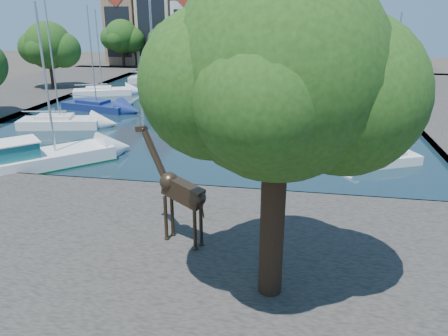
% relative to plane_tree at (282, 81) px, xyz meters
% --- Properties ---
extents(ground, '(160.00, 160.00, 0.00)m').
position_rel_plane_tree_xyz_m(ground, '(-7.62, 9.01, -7.67)').
color(ground, '#38332B').
rests_on(ground, ground).
extents(water_basin, '(38.00, 50.00, 0.08)m').
position_rel_plane_tree_xyz_m(water_basin, '(-7.62, 33.01, -7.63)').
color(water_basin, black).
rests_on(water_basin, ground).
extents(near_quay, '(50.00, 14.00, 0.50)m').
position_rel_plane_tree_xyz_m(near_quay, '(-7.62, 2.01, -7.42)').
color(near_quay, '#44403B').
rests_on(near_quay, ground).
extents(far_quay, '(60.00, 16.00, 0.50)m').
position_rel_plane_tree_xyz_m(far_quay, '(-7.62, 65.01, -7.42)').
color(far_quay, '#44403B').
rests_on(far_quay, ground).
extents(left_quay, '(14.00, 52.00, 0.50)m').
position_rel_plane_tree_xyz_m(left_quay, '(-32.62, 33.01, -7.42)').
color(left_quay, '#44403B').
rests_on(left_quay, ground).
extents(plane_tree, '(8.32, 6.40, 10.62)m').
position_rel_plane_tree_xyz_m(plane_tree, '(0.00, 0.00, 0.00)').
color(plane_tree, '#332114').
rests_on(plane_tree, near_quay).
extents(townhouse_west_end, '(5.44, 9.18, 14.93)m').
position_rel_plane_tree_xyz_m(townhouse_west_end, '(-30.62, 64.99, -0.31)').
color(townhouse_west_end, '#977052').
rests_on(townhouse_west_end, far_quay).
extents(townhouse_west_mid, '(5.94, 9.18, 16.79)m').
position_rel_plane_tree_xyz_m(townhouse_west_mid, '(-24.62, 64.99, 0.56)').
color(townhouse_west_mid, '#BBB190').
rests_on(townhouse_west_mid, far_quay).
extents(townhouse_west_inner, '(6.43, 9.18, 15.15)m').
position_rel_plane_tree_xyz_m(townhouse_west_inner, '(-18.12, 64.99, -0.32)').
color(townhouse_west_inner, silver).
rests_on(townhouse_west_inner, far_quay).
extents(townhouse_center, '(5.44, 9.18, 16.93)m').
position_rel_plane_tree_xyz_m(townhouse_center, '(-11.62, 64.99, 0.69)').
color(townhouse_center, brown).
rests_on(townhouse_center, far_quay).
extents(townhouse_east_inner, '(5.94, 9.18, 15.79)m').
position_rel_plane_tree_xyz_m(townhouse_east_inner, '(-5.62, 64.99, 0.06)').
color(townhouse_east_inner, tan).
rests_on(townhouse_east_inner, far_quay).
extents(townhouse_east_mid, '(6.43, 9.18, 16.65)m').
position_rel_plane_tree_xyz_m(townhouse_east_mid, '(0.88, 64.99, 0.43)').
color(townhouse_east_mid, beige).
rests_on(townhouse_east_mid, far_quay).
extents(townhouse_east_end, '(5.44, 9.18, 14.43)m').
position_rel_plane_tree_xyz_m(townhouse_east_end, '(7.38, 64.99, -0.56)').
color(townhouse_east_end, brown).
rests_on(townhouse_east_end, far_quay).
extents(far_tree_far_west, '(7.28, 5.60, 7.68)m').
position_rel_plane_tree_xyz_m(far_tree_far_west, '(-29.51, 59.50, -2.49)').
color(far_tree_far_west, '#332114').
rests_on(far_tree_far_west, far_quay).
extents(far_tree_west, '(6.76, 5.20, 7.36)m').
position_rel_plane_tree_xyz_m(far_tree_west, '(-21.52, 59.50, -2.60)').
color(far_tree_west, '#332114').
rests_on(far_tree_west, far_quay).
extents(far_tree_mid_west, '(7.80, 6.00, 8.00)m').
position_rel_plane_tree_xyz_m(far_tree_mid_west, '(-13.51, 59.50, -2.38)').
color(far_tree_mid_west, '#332114').
rests_on(far_tree_mid_west, far_quay).
extents(far_tree_mid_east, '(7.02, 5.40, 7.52)m').
position_rel_plane_tree_xyz_m(far_tree_mid_east, '(-5.52, 59.50, -2.54)').
color(far_tree_mid_east, '#332114').
rests_on(far_tree_mid_east, far_quay).
extents(far_tree_east, '(7.54, 5.80, 7.84)m').
position_rel_plane_tree_xyz_m(far_tree_east, '(2.49, 59.50, -2.43)').
color(far_tree_east, '#332114').
rests_on(far_tree_east, far_quay).
extents(far_tree_far_east, '(6.76, 5.20, 7.36)m').
position_rel_plane_tree_xyz_m(far_tree_far_east, '(10.48, 59.50, -2.60)').
color(far_tree_far_east, '#332114').
rests_on(far_tree_far_east, far_quay).
extents(side_tree_left_far, '(7.28, 5.60, 7.88)m').
position_rel_plane_tree_xyz_m(side_tree_left_far, '(-29.51, 37.00, -2.29)').
color(side_tree_left_far, '#332114').
rests_on(side_tree_left_far, left_quay).
extents(giraffe_statue, '(3.16, 1.61, 4.72)m').
position_rel_plane_tree_xyz_m(giraffe_statue, '(-4.07, 2.78, -4.85)').
color(giraffe_statue, '#322519').
rests_on(giraffe_statue, near_quay).
extents(motorsailer, '(8.49, 8.47, 9.99)m').
position_rel_plane_tree_xyz_m(motorsailer, '(-15.84, 10.78, -6.82)').
color(motorsailer, white).
rests_on(motorsailer, water_basin).
extents(sailboat_left_a, '(7.05, 3.70, 10.39)m').
position_rel_plane_tree_xyz_m(sailboat_left_a, '(-19.62, 20.74, -7.01)').
color(sailboat_left_a, silver).
rests_on(sailboat_left_a, water_basin).
extents(sailboat_left_b, '(7.48, 4.12, 9.97)m').
position_rel_plane_tree_xyz_m(sailboat_left_b, '(-19.62, 27.81, -7.07)').
color(sailboat_left_b, navy).
rests_on(sailboat_left_b, water_basin).
extents(sailboat_left_c, '(7.01, 4.80, 9.61)m').
position_rel_plane_tree_xyz_m(sailboat_left_c, '(-22.62, 35.70, -7.07)').
color(sailboat_left_c, white).
rests_on(sailboat_left_c, water_basin).
extents(sailboat_left_d, '(6.89, 3.35, 11.76)m').
position_rel_plane_tree_xyz_m(sailboat_left_d, '(-19.62, 45.46, -6.97)').
color(sailboat_left_d, silver).
rests_on(sailboat_left_d, water_basin).
extents(sailboat_left_e, '(6.60, 2.78, 10.88)m').
position_rel_plane_tree_xyz_m(sailboat_left_e, '(-19.62, 46.00, -6.99)').
color(sailboat_left_e, white).
rests_on(sailboat_left_e, water_basin).
extents(sailboat_right_a, '(5.15, 3.59, 9.38)m').
position_rel_plane_tree_xyz_m(sailboat_right_a, '(6.07, 15.48, -7.10)').
color(sailboat_right_a, silver).
rests_on(sailboat_right_a, water_basin).
extents(sailboat_right_b, '(7.41, 3.28, 12.92)m').
position_rel_plane_tree_xyz_m(sailboat_right_b, '(4.62, 22.88, -7.00)').
color(sailboat_right_b, navy).
rests_on(sailboat_right_b, water_basin).
extents(sailboat_right_c, '(7.04, 4.09, 10.54)m').
position_rel_plane_tree_xyz_m(sailboat_right_c, '(7.38, 38.18, -7.02)').
color(sailboat_right_c, white).
rests_on(sailboat_right_c, water_basin).
extents(sailboat_right_d, '(6.61, 3.80, 9.24)m').
position_rel_plane_tree_xyz_m(sailboat_right_d, '(7.38, 48.51, -6.98)').
color(sailboat_right_d, silver).
rests_on(sailboat_right_d, water_basin).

